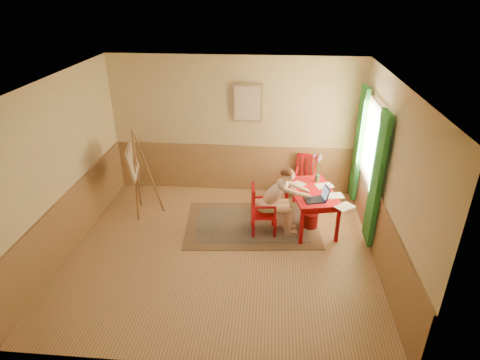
# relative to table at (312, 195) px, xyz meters

# --- Properties ---
(room) EXTENTS (5.04, 4.54, 2.84)m
(room) POSITION_rel_table_xyz_m (-1.50, -0.90, 0.77)
(room) COLOR tan
(room) RESTS_ON ground
(wainscot) EXTENTS (5.00, 4.50, 1.00)m
(wainscot) POSITION_rel_table_xyz_m (-1.50, -0.11, -0.13)
(wainscot) COLOR #AA7F52
(wainscot) RESTS_ON room
(window) EXTENTS (0.12, 2.01, 2.20)m
(window) POSITION_rel_table_xyz_m (0.92, 0.20, 0.71)
(window) COLOR white
(window) RESTS_ON room
(wall_portrait) EXTENTS (0.60, 0.05, 0.76)m
(wall_portrait) POSITION_rel_table_xyz_m (-1.25, 1.30, 1.27)
(wall_portrait) COLOR tan
(wall_portrait) RESTS_ON room
(rug) EXTENTS (2.54, 1.81, 0.02)m
(rug) POSITION_rel_table_xyz_m (-1.05, -0.07, -0.62)
(rug) COLOR #8C7251
(rug) RESTS_ON room
(table) EXTENTS (0.95, 1.32, 0.72)m
(table) POSITION_rel_table_xyz_m (0.00, 0.00, 0.00)
(table) COLOR red
(table) RESTS_ON room
(chair_left) EXTENTS (0.46, 0.44, 0.91)m
(chair_left) POSITION_rel_table_xyz_m (-0.88, -0.30, -0.17)
(chair_left) COLOR red
(chair_left) RESTS_ON room
(chair_back) EXTENTS (0.46, 0.48, 0.92)m
(chair_back) POSITION_rel_table_xyz_m (-0.04, 1.05, -0.17)
(chair_back) COLOR red
(chair_back) RESTS_ON room
(figure) EXTENTS (0.95, 0.44, 1.26)m
(figure) POSITION_rel_table_xyz_m (-0.60, -0.29, 0.06)
(figure) COLOR beige
(figure) RESTS_ON room
(laptop) EXTENTS (0.44, 0.34, 0.24)m
(laptop) POSITION_rel_table_xyz_m (0.07, -0.34, 0.14)
(laptop) COLOR #1E2338
(laptop) RESTS_ON table
(papers) EXTENTS (1.12, 1.09, 0.00)m
(papers) POSITION_rel_table_xyz_m (0.20, -0.07, 0.09)
(papers) COLOR white
(papers) RESTS_ON table
(vase) EXTENTS (0.18, 0.26, 0.52)m
(vase) POSITION_rel_table_xyz_m (0.11, 0.38, 0.33)
(vase) COLOR #3F724C
(vase) RESTS_ON table
(wastebasket) EXTENTS (0.36, 0.36, 0.29)m
(wastebasket) POSITION_rel_table_xyz_m (0.01, -0.05, -0.49)
(wastebasket) COLOR #A4191A
(wastebasket) RESTS_ON room
(easel) EXTENTS (0.63, 0.76, 1.71)m
(easel) POSITION_rel_table_xyz_m (-3.23, 0.18, 0.38)
(easel) COLOR #8F5E35
(easel) RESTS_ON room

